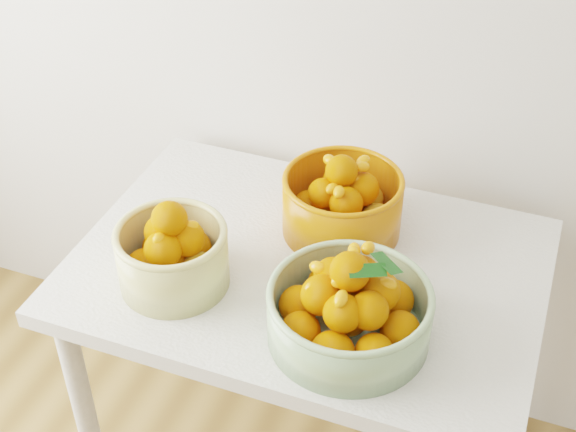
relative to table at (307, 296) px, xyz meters
name	(u,v)px	position (x,y,z in m)	size (l,w,h in m)	color
table	(307,296)	(0.00, 0.00, 0.00)	(1.00, 0.70, 0.75)	silver
bowl_cream	(172,254)	(-0.24, -0.15, 0.17)	(0.29, 0.29, 0.20)	#CEC37B
bowl_green	(349,310)	(0.14, -0.17, 0.17)	(0.41, 0.41, 0.20)	#8FAE7F
bowl_orange	(342,203)	(0.03, 0.14, 0.17)	(0.33, 0.33, 0.19)	#CD5D0D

